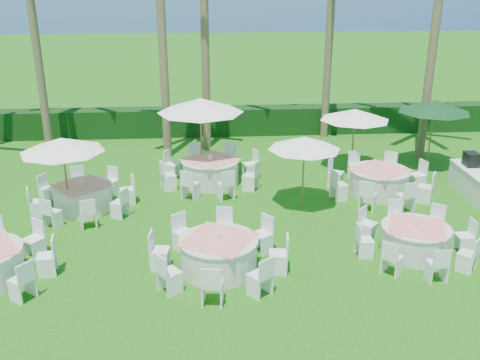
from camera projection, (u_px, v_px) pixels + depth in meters
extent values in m
plane|color=#125A0F|center=(233.00, 270.00, 12.81)|extent=(120.00, 120.00, 0.00)
cube|color=black|center=(217.00, 121.00, 23.80)|extent=(34.00, 1.00, 1.20)
plane|color=#061F44|center=(202.00, 13.00, 107.96)|extent=(260.00, 260.00, 0.00)
cube|color=white|center=(46.00, 256.00, 12.50)|extent=(0.49, 0.49, 0.93)
cube|color=white|center=(33.00, 239.00, 13.31)|extent=(0.60, 0.60, 0.93)
cube|color=white|center=(21.00, 280.00, 11.52)|extent=(0.60, 0.60, 0.93)
cylinder|color=beige|center=(219.00, 255.00, 12.70)|extent=(1.81, 1.81, 0.79)
cylinder|color=beige|center=(219.00, 240.00, 12.55)|extent=(1.89, 1.89, 0.03)
cube|color=#FC8679|center=(218.00, 239.00, 12.54)|extent=(2.00, 2.00, 0.01)
cylinder|color=silver|center=(218.00, 236.00, 12.51)|extent=(0.13, 0.13, 0.17)
cube|color=white|center=(262.00, 235.00, 13.55)|extent=(0.62, 0.62, 0.94)
cube|color=white|center=(224.00, 226.00, 13.99)|extent=(0.49, 0.49, 0.94)
cube|color=white|center=(183.00, 232.00, 13.66)|extent=(0.62, 0.62, 0.94)
cube|color=white|center=(160.00, 251.00, 12.75)|extent=(0.49, 0.49, 0.94)
cube|color=white|center=(169.00, 273.00, 11.79)|extent=(0.62, 0.62, 0.94)
cube|color=white|center=(212.00, 284.00, 11.35)|extent=(0.49, 0.49, 0.94)
cube|color=white|center=(260.00, 276.00, 11.68)|extent=(0.62, 0.62, 0.94)
cube|color=white|center=(278.00, 254.00, 12.59)|extent=(0.49, 0.49, 0.94)
cylinder|color=beige|center=(415.00, 241.00, 13.47)|extent=(1.66, 1.66, 0.72)
cylinder|color=beige|center=(416.00, 227.00, 13.34)|extent=(1.73, 1.73, 0.03)
cube|color=#FC8679|center=(417.00, 227.00, 13.33)|extent=(1.74, 1.74, 0.01)
cylinder|color=silver|center=(417.00, 223.00, 13.30)|extent=(0.12, 0.12, 0.15)
cube|color=white|center=(435.00, 221.00, 14.38)|extent=(0.57, 0.57, 0.87)
cube|color=white|center=(396.00, 217.00, 14.66)|extent=(0.41, 0.41, 0.87)
cube|color=white|center=(368.00, 224.00, 14.23)|extent=(0.57, 0.57, 0.87)
cube|color=white|center=(365.00, 240.00, 13.34)|extent=(0.41, 0.41, 0.87)
cube|color=white|center=(393.00, 257.00, 12.52)|extent=(0.57, 0.57, 0.87)
cube|color=white|center=(437.00, 264.00, 12.24)|extent=(0.41, 0.41, 0.87)
cube|color=white|center=(468.00, 254.00, 12.67)|extent=(0.57, 0.57, 0.87)
cube|color=white|center=(465.00, 236.00, 13.55)|extent=(0.41, 0.41, 0.87)
cylinder|color=beige|center=(83.00, 198.00, 16.07)|extent=(1.70, 1.70, 0.74)
cylinder|color=beige|center=(82.00, 186.00, 15.93)|extent=(1.78, 1.78, 0.03)
cube|color=#FC8679|center=(82.00, 185.00, 15.93)|extent=(1.94, 1.94, 0.01)
cylinder|color=silver|center=(81.00, 183.00, 15.90)|extent=(0.12, 0.12, 0.16)
cube|color=white|center=(127.00, 190.00, 16.49)|extent=(0.52, 0.52, 0.89)
cube|color=white|center=(110.00, 181.00, 17.18)|extent=(0.56, 0.56, 0.89)
cube|color=white|center=(78.00, 181.00, 17.20)|extent=(0.52, 0.52, 0.89)
cube|color=white|center=(48.00, 189.00, 16.55)|extent=(0.56, 0.56, 0.89)
cube|color=white|center=(36.00, 202.00, 15.59)|extent=(0.52, 0.52, 0.89)
cube|color=white|center=(51.00, 212.00, 14.90)|extent=(0.56, 0.56, 0.89)
cube|color=white|center=(88.00, 213.00, 14.88)|extent=(0.52, 0.52, 0.89)
cube|color=white|center=(119.00, 203.00, 15.54)|extent=(0.56, 0.56, 0.89)
cylinder|color=beige|center=(210.00, 172.00, 18.11)|extent=(1.88, 1.88, 0.82)
cylinder|color=beige|center=(210.00, 160.00, 17.96)|extent=(1.96, 1.96, 0.03)
cube|color=#FC8679|center=(210.00, 160.00, 17.95)|extent=(2.14, 2.14, 0.01)
cylinder|color=silver|center=(210.00, 157.00, 17.92)|extent=(0.13, 0.13, 0.17)
cube|color=white|center=(250.00, 164.00, 18.60)|extent=(0.58, 0.58, 0.98)
cube|color=white|center=(228.00, 157.00, 19.35)|extent=(0.61, 0.61, 0.98)
cube|color=white|center=(197.00, 157.00, 19.35)|extent=(0.58, 0.58, 0.98)
cube|color=white|center=(172.00, 164.00, 18.61)|extent=(0.61, 0.61, 0.98)
cube|color=white|center=(168.00, 175.00, 17.56)|extent=(0.58, 0.58, 0.98)
cube|color=white|center=(190.00, 184.00, 16.81)|extent=(0.61, 0.61, 0.98)
cube|color=white|center=(226.00, 184.00, 16.81)|extent=(0.58, 0.58, 0.98)
cube|color=white|center=(251.00, 176.00, 17.55)|extent=(0.61, 0.61, 0.98)
cylinder|color=beige|center=(379.00, 182.00, 17.23)|extent=(1.84, 1.84, 0.80)
cylinder|color=beige|center=(380.00, 170.00, 17.08)|extent=(1.92, 1.92, 0.03)
cube|color=#FC8679|center=(380.00, 170.00, 17.08)|extent=(2.08, 2.08, 0.01)
cylinder|color=silver|center=(380.00, 167.00, 17.05)|extent=(0.13, 0.13, 0.17)
cube|color=white|center=(417.00, 175.00, 17.62)|extent=(0.54, 0.54, 0.96)
cube|color=white|center=(389.00, 167.00, 18.40)|extent=(0.61, 0.61, 0.96)
cube|color=white|center=(357.00, 166.00, 18.48)|extent=(0.54, 0.54, 0.96)
cube|color=white|center=(336.00, 173.00, 17.81)|extent=(0.61, 0.61, 0.96)
cube|color=white|center=(339.00, 185.00, 16.78)|extent=(0.54, 0.54, 0.96)
cube|color=white|center=(368.00, 195.00, 16.00)|extent=(0.61, 0.61, 0.96)
cube|color=white|center=(405.00, 196.00, 15.92)|extent=(0.54, 0.54, 0.96)
cube|color=white|center=(426.00, 187.00, 16.60)|extent=(0.61, 0.61, 0.96)
cylinder|color=brown|center=(66.00, 178.00, 15.53)|extent=(0.05, 0.05, 2.24)
cone|color=white|center=(62.00, 145.00, 15.17)|extent=(2.40, 2.40, 0.40)
sphere|color=brown|center=(61.00, 140.00, 15.12)|extent=(0.09, 0.09, 0.09)
cylinder|color=brown|center=(303.00, 173.00, 16.06)|extent=(0.05, 0.05, 2.13)
cone|color=white|center=(304.00, 143.00, 15.72)|extent=(2.16, 2.16, 0.38)
sphere|color=brown|center=(305.00, 139.00, 15.67)|extent=(0.09, 0.09, 0.09)
cylinder|color=brown|center=(201.00, 140.00, 18.44)|extent=(0.06, 0.06, 2.68)
cone|color=white|center=(200.00, 105.00, 18.01)|extent=(2.95, 2.95, 0.48)
sphere|color=brown|center=(200.00, 100.00, 17.95)|extent=(0.11, 0.11, 0.11)
cylinder|color=brown|center=(353.00, 141.00, 19.25)|extent=(0.05, 0.05, 2.15)
cone|color=white|center=(355.00, 114.00, 18.91)|extent=(2.48, 2.48, 0.39)
sphere|color=brown|center=(355.00, 111.00, 18.86)|extent=(0.09, 0.09, 0.09)
cylinder|color=brown|center=(431.00, 135.00, 19.46)|extent=(0.06, 0.06, 2.41)
cone|color=#0F3917|center=(435.00, 106.00, 19.07)|extent=(2.57, 2.57, 0.43)
sphere|color=brown|center=(435.00, 102.00, 19.02)|extent=(0.10, 0.10, 0.10)
cube|color=black|center=(471.00, 159.00, 17.29)|extent=(0.42, 0.51, 0.45)
cylinder|color=brown|center=(33.00, 24.00, 20.35)|extent=(0.32, 0.32, 9.86)
cylinder|color=brown|center=(162.00, 36.00, 19.44)|extent=(0.32, 0.32, 9.16)
cylinder|color=brown|center=(204.00, 3.00, 20.16)|extent=(0.32, 0.32, 11.39)
cylinder|color=brown|center=(329.00, 43.00, 22.26)|extent=(0.32, 0.32, 8.04)
cylinder|color=brown|center=(437.00, 16.00, 19.07)|extent=(0.32, 0.32, 10.63)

